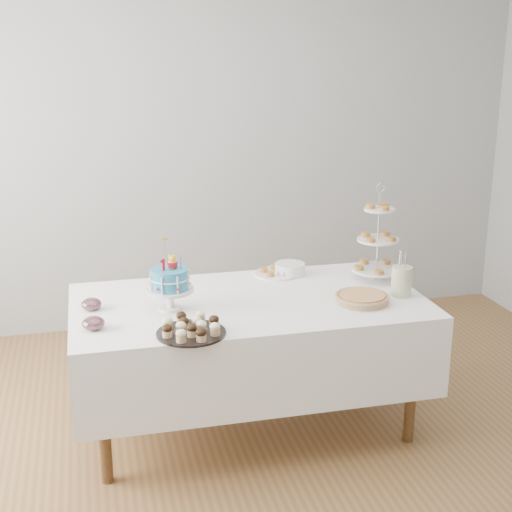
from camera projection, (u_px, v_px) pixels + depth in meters
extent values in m
plane|color=brown|center=(262.00, 453.00, 3.84)|extent=(5.00, 5.00, 0.00)
cube|color=#999B9E|center=(197.00, 150.00, 5.31)|extent=(5.00, 0.04, 2.70)
cube|color=#999B9E|center=(481.00, 402.00, 1.59)|extent=(5.00, 0.04, 2.70)
cube|color=white|center=(249.00, 338.00, 3.96)|extent=(1.92, 1.02, 0.45)
cylinder|color=brown|center=(104.00, 422.00, 3.49)|extent=(0.06, 0.06, 0.67)
cylinder|color=brown|center=(411.00, 386.00, 3.87)|extent=(0.06, 0.06, 0.67)
cylinder|color=brown|center=(99.00, 360.00, 4.18)|extent=(0.06, 0.06, 0.67)
cylinder|color=brown|center=(361.00, 334.00, 4.55)|extent=(0.06, 0.06, 0.67)
cylinder|color=teal|center=(170.00, 279.00, 3.71)|extent=(0.20, 0.20, 0.11)
torus|color=white|center=(170.00, 278.00, 3.71)|extent=(0.21, 0.21, 0.01)
cube|color=#AF1226|center=(163.00, 265.00, 3.66)|extent=(0.02, 0.02, 0.06)
cylinder|color=blue|center=(181.00, 263.00, 3.69)|extent=(0.01, 0.01, 0.06)
cylinder|color=silver|center=(165.00, 254.00, 3.69)|extent=(0.00, 0.00, 0.15)
cylinder|color=gold|center=(165.00, 239.00, 3.66)|extent=(0.04, 0.04, 0.01)
cylinder|color=black|center=(191.00, 333.00, 3.44)|extent=(0.34, 0.34, 0.01)
ellipsoid|color=black|center=(177.00, 325.00, 3.41)|extent=(0.05, 0.05, 0.04)
ellipsoid|color=#F1E8BB|center=(204.00, 322.00, 3.44)|extent=(0.05, 0.05, 0.04)
cylinder|color=tan|center=(362.00, 299.00, 3.86)|extent=(0.28, 0.28, 0.03)
cylinder|color=#B77B47|center=(362.00, 296.00, 3.85)|extent=(0.24, 0.24, 0.02)
torus|color=tan|center=(362.00, 296.00, 3.85)|extent=(0.30, 0.30, 0.02)
cylinder|color=silver|center=(378.00, 236.00, 4.16)|extent=(0.01, 0.01, 0.53)
cylinder|color=white|center=(377.00, 269.00, 4.22)|extent=(0.30, 0.30, 0.01)
cylinder|color=white|center=(378.00, 240.00, 4.16)|extent=(0.25, 0.25, 0.01)
cylinder|color=white|center=(380.00, 209.00, 4.11)|extent=(0.18, 0.18, 0.01)
torus|color=silver|center=(381.00, 188.00, 4.08)|extent=(0.06, 0.01, 0.06)
cylinder|color=white|center=(290.00, 269.00, 4.32)|extent=(0.18, 0.18, 0.07)
cylinder|color=white|center=(276.00, 274.00, 4.32)|extent=(0.27, 0.27, 0.01)
ellipsoid|color=silver|center=(93.00, 323.00, 3.49)|extent=(0.11, 0.11, 0.07)
cylinder|color=#620817|center=(93.00, 324.00, 3.49)|extent=(0.08, 0.08, 0.03)
ellipsoid|color=silver|center=(91.00, 304.00, 3.75)|extent=(0.11, 0.11, 0.06)
cylinder|color=#620817|center=(91.00, 305.00, 3.75)|extent=(0.07, 0.07, 0.03)
cylinder|color=beige|center=(402.00, 281.00, 3.95)|extent=(0.11, 0.11, 0.17)
cylinder|color=beige|center=(412.00, 278.00, 3.95)|extent=(0.01, 0.01, 0.09)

